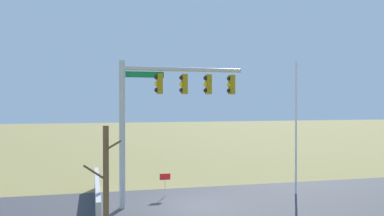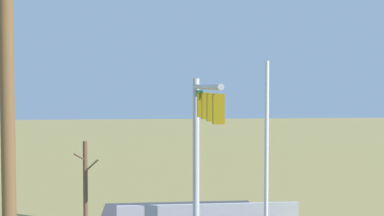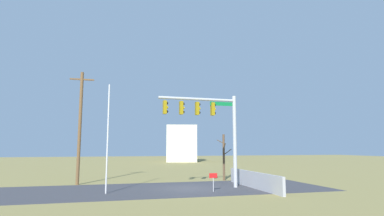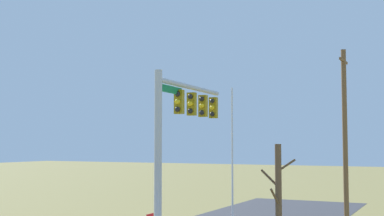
{
  "view_description": "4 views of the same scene",
  "coord_description": "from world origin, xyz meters",
  "views": [
    {
      "loc": [
        4.74,
        18.39,
        4.9
      ],
      "look_at": [
        -0.03,
        -0.88,
        4.62
      ],
      "focal_mm": 37.74,
      "sensor_mm": 36.0,
      "label": 1
    },
    {
      "loc": [
        -17.55,
        1.75,
        6.51
      ],
      "look_at": [
        0.39,
        0.08,
        5.71
      ],
      "focal_mm": 46.56,
      "sensor_mm": 36.0,
      "label": 2
    },
    {
      "loc": [
        -5.59,
        -22.03,
        2.96
      ],
      "look_at": [
        -0.09,
        -1.02,
        5.72
      ],
      "focal_mm": 28.77,
      "sensor_mm": 36.0,
      "label": 3
    },
    {
      "loc": [
        19.82,
        9.05,
        4.1
      ],
      "look_at": [
        -0.14,
        -0.74,
        5.65
      ],
      "focal_mm": 48.47,
      "sensor_mm": 36.0,
      "label": 4
    }
  ],
  "objects": [
    {
      "name": "flagpole",
      "position": [
        -5.82,
        -1.15,
        3.55
      ],
      "size": [
        0.1,
        0.1,
        7.11
      ],
      "primitive_type": "cylinder",
      "color": "silver",
      "rests_on": "ground_plane"
    },
    {
      "name": "road_surface",
      "position": [
        -4.0,
        0.0,
        0.01
      ],
      "size": [
        28.0,
        8.0,
        0.01
      ],
      "primitive_type": "cube",
      "color": "#3D3D42",
      "rests_on": "ground_plane"
    },
    {
      "name": "ground_plane",
      "position": [
        0.0,
        0.0,
        0.0
      ],
      "size": [
        160.0,
        160.0,
        0.0
      ],
      "primitive_type": "plane",
      "color": "olive"
    },
    {
      "name": "retaining_fence",
      "position": [
        4.53,
        -1.07,
        0.59
      ],
      "size": [
        0.2,
        8.26,
        1.18
      ],
      "primitive_type": "cube",
      "color": "#A8A8AD",
      "rests_on": "ground_plane"
    },
    {
      "name": "bare_tree",
      "position": [
        4.3,
        4.39,
        2.11
      ],
      "size": [
        1.27,
        1.02,
        4.1
      ],
      "color": "brown",
      "rests_on": "ground_plane"
    },
    {
      "name": "sidewalk_corner",
      "position": [
        4.41,
        -0.37,
        0.0
      ],
      "size": [
        6.0,
        6.0,
        0.01
      ],
      "primitive_type": "cube",
      "color": "#B7B5AD",
      "rests_on": "ground_plane"
    },
    {
      "name": "distant_building",
      "position": [
        8.49,
        40.34,
        3.67
      ],
      "size": [
        7.41,
        8.59,
        7.34
      ],
      "primitive_type": "cube",
      "rotation": [
        0.0,
        0.0,
        1.36
      ],
      "color": "beige",
      "rests_on": "ground_plane"
    },
    {
      "name": "signal_mast",
      "position": [
        1.54,
        -0.43,
        4.9
      ],
      "size": [
        6.0,
        0.49,
        6.83
      ],
      "color": "#B2B5BA",
      "rests_on": "ground_plane"
    },
    {
      "name": "open_sign",
      "position": [
        1.11,
        -2.07,
        0.91
      ],
      "size": [
        0.56,
        0.04,
        1.22
      ],
      "color": "silver",
      "rests_on": "ground_plane"
    },
    {
      "name": "utility_pole",
      "position": [
        -8.09,
        4.3,
        4.72
      ],
      "size": [
        1.9,
        0.26,
        9.1
      ],
      "color": "brown",
      "rests_on": "ground_plane"
    }
  ]
}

